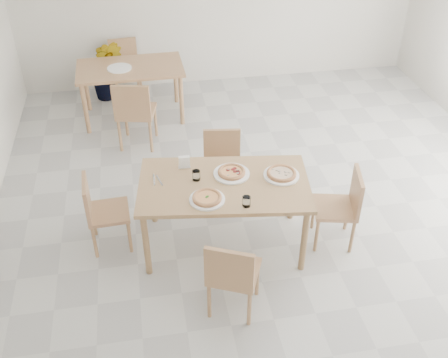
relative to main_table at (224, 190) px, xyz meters
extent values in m
plane|color=beige|center=(0.63, 0.29, -0.67)|extent=(7.00, 7.00, 0.00)
cube|color=tan|center=(0.00, 0.00, 0.06)|extent=(1.69, 1.11, 0.04)
cylinder|color=tan|center=(-0.77, -0.27, -0.32)|extent=(0.06, 0.06, 0.71)
cylinder|color=tan|center=(0.66, -0.48, -0.32)|extent=(0.06, 0.06, 0.71)
cylinder|color=tan|center=(-0.66, 0.48, -0.32)|extent=(0.06, 0.06, 0.71)
cylinder|color=tan|center=(0.77, 0.27, -0.32)|extent=(0.06, 0.06, 0.71)
cube|color=tan|center=(-0.06, -0.80, -0.26)|extent=(0.53, 0.53, 0.04)
cube|color=tan|center=(-0.13, -0.97, -0.05)|extent=(0.38, 0.20, 0.38)
cylinder|color=tan|center=(0.17, -0.71, -0.48)|extent=(0.03, 0.03, 0.39)
cylinder|color=tan|center=(-0.14, -0.57, -0.48)|extent=(0.03, 0.03, 0.39)
cylinder|color=tan|center=(0.03, -1.03, -0.48)|extent=(0.03, 0.03, 0.39)
cylinder|color=tan|center=(-0.29, -0.89, -0.48)|extent=(0.03, 0.03, 0.39)
cube|color=tan|center=(0.11, 0.69, -0.27)|extent=(0.45, 0.45, 0.04)
cube|color=tan|center=(0.13, 0.87, -0.06)|extent=(0.40, 0.09, 0.38)
cylinder|color=tan|center=(-0.09, 0.55, -0.48)|extent=(0.03, 0.03, 0.39)
cylinder|color=tan|center=(0.25, 0.50, -0.48)|extent=(0.03, 0.03, 0.39)
cylinder|color=tan|center=(-0.04, 0.88, -0.48)|extent=(0.03, 0.03, 0.39)
cylinder|color=tan|center=(0.30, 0.84, -0.48)|extent=(0.03, 0.03, 0.39)
cube|color=tan|center=(-1.10, 0.20, -0.27)|extent=(0.41, 0.41, 0.04)
cube|color=tan|center=(-1.27, 0.19, -0.07)|extent=(0.06, 0.39, 0.37)
cylinder|color=tan|center=(-0.92, 0.04, -0.48)|extent=(0.03, 0.03, 0.38)
cylinder|color=tan|center=(-0.94, 0.37, -0.48)|extent=(0.03, 0.03, 0.38)
cylinder|color=tan|center=(-1.26, 0.03, -0.48)|extent=(0.03, 0.03, 0.38)
cylinder|color=tan|center=(-1.27, 0.36, -0.48)|extent=(0.03, 0.03, 0.38)
cube|color=tan|center=(1.07, -0.14, -0.26)|extent=(0.48, 0.48, 0.04)
cube|color=tan|center=(1.25, -0.18, -0.05)|extent=(0.13, 0.40, 0.38)
cylinder|color=tan|center=(0.94, 0.07, -0.48)|extent=(0.03, 0.03, 0.39)
cylinder|color=tan|center=(0.87, -0.26, -0.48)|extent=(0.03, 0.03, 0.39)
cylinder|color=tan|center=(1.28, -0.01, -0.48)|extent=(0.03, 0.03, 0.39)
cylinder|color=tan|center=(1.20, -0.34, -0.48)|extent=(0.03, 0.03, 0.39)
cylinder|color=white|center=(-0.19, -0.23, 0.09)|extent=(0.32, 0.32, 0.02)
cylinder|color=white|center=(0.55, 0.02, 0.09)|extent=(0.34, 0.34, 0.02)
cylinder|color=white|center=(0.10, 0.12, 0.09)|extent=(0.34, 0.34, 0.02)
cylinder|color=#E6AA6C|center=(-0.19, -0.23, 0.10)|extent=(0.33, 0.33, 0.01)
torus|color=#E6AA6C|center=(-0.19, -0.23, 0.11)|extent=(0.33, 0.33, 0.03)
cylinder|color=orange|center=(-0.19, -0.23, 0.11)|extent=(0.25, 0.25, 0.01)
ellipsoid|color=#256517|center=(-0.19, -0.23, 0.12)|extent=(0.05, 0.05, 0.01)
cylinder|color=#E6AA6C|center=(0.55, 0.02, 0.10)|extent=(0.30, 0.30, 0.01)
torus|color=#E6AA6C|center=(0.55, 0.02, 0.11)|extent=(0.31, 0.31, 0.03)
cylinder|color=beige|center=(0.55, 0.02, 0.11)|extent=(0.24, 0.24, 0.01)
cylinder|color=#E6AA6C|center=(0.10, 0.12, 0.10)|extent=(0.28, 0.28, 0.01)
torus|color=#E6AA6C|center=(0.10, 0.12, 0.11)|extent=(0.28, 0.28, 0.03)
cylinder|color=orange|center=(0.10, 0.12, 0.11)|extent=(0.22, 0.22, 0.01)
cylinder|color=white|center=(0.13, -0.36, 0.13)|extent=(0.07, 0.07, 0.10)
cylinder|color=white|center=(-0.24, 0.10, 0.13)|extent=(0.07, 0.07, 0.10)
cube|color=silver|center=(-0.33, 0.31, 0.08)|extent=(0.12, 0.06, 0.01)
cube|color=white|center=(-0.33, 0.31, 0.15)|extent=(0.11, 0.05, 0.12)
cube|color=silver|center=(-0.63, 0.17, 0.08)|extent=(0.02, 0.19, 0.01)
cube|color=silver|center=(-0.59, 0.15, 0.08)|extent=(0.06, 0.18, 0.01)
cube|color=tan|center=(-0.78, 2.80, 0.06)|extent=(1.42, 0.83, 0.04)
cylinder|color=tan|center=(-1.40, 2.46, -0.32)|extent=(0.06, 0.06, 0.71)
cylinder|color=tan|center=(-0.14, 2.48, -0.32)|extent=(0.06, 0.06, 0.71)
cylinder|color=tan|center=(-1.41, 3.12, -0.32)|extent=(0.06, 0.06, 0.71)
cylinder|color=tan|center=(-0.15, 3.14, -0.32)|extent=(0.06, 0.06, 0.71)
cube|color=tan|center=(-0.75, 2.07, -0.21)|extent=(0.54, 0.54, 0.04)
cube|color=tan|center=(-0.79, 1.87, 0.03)|extent=(0.45, 0.14, 0.43)
cylinder|color=tan|center=(-0.52, 2.21, -0.45)|extent=(0.04, 0.04, 0.44)
cylinder|color=tan|center=(-0.90, 2.30, -0.45)|extent=(0.04, 0.04, 0.44)
cylinder|color=tan|center=(-0.60, 1.83, -0.45)|extent=(0.04, 0.04, 0.44)
cylinder|color=tan|center=(-0.98, 1.92, -0.45)|extent=(0.04, 0.04, 0.44)
cube|color=tan|center=(-0.84, 3.47, -0.26)|extent=(0.45, 0.45, 0.04)
cube|color=tan|center=(-0.86, 3.65, -0.04)|extent=(0.41, 0.08, 0.39)
cylinder|color=tan|center=(-1.00, 3.28, -0.47)|extent=(0.03, 0.03, 0.40)
cylinder|color=tan|center=(-0.65, 3.32, -0.47)|extent=(0.03, 0.03, 0.40)
cylinder|color=tan|center=(-1.03, 3.63, -0.47)|extent=(0.03, 0.03, 0.40)
cylinder|color=tan|center=(-0.69, 3.66, -0.47)|extent=(0.03, 0.03, 0.40)
cylinder|color=white|center=(-0.91, 2.75, 0.09)|extent=(0.32, 0.32, 0.02)
imported|color=#1B5D1B|center=(-1.12, 3.44, -0.22)|extent=(0.57, 0.49, 0.91)
camera|label=1|loc=(-0.69, -3.84, 2.95)|focal=42.00mm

